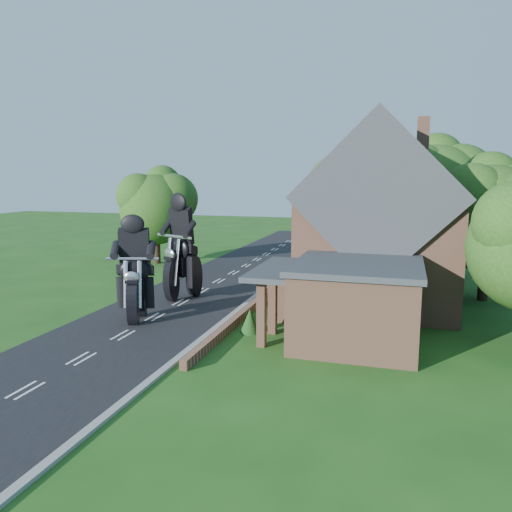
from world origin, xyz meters
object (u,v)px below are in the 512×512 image
(motorcycle_follow, at_px, (183,284))
(garden_wall, at_px, (264,296))
(house, at_px, (379,226))
(annex, at_px, (354,301))
(motorcycle_lead, at_px, (137,306))

(motorcycle_follow, bearing_deg, garden_wall, -140.99)
(house, bearing_deg, motorcycle_follow, -168.54)
(annex, distance_m, motorcycle_follow, 11.14)
(garden_wall, height_order, motorcycle_follow, motorcycle_follow)
(house, bearing_deg, garden_wall, -170.83)
(garden_wall, distance_m, annex, 8.19)
(motorcycle_lead, bearing_deg, motorcycle_follow, -110.05)
(house, height_order, motorcycle_follow, house)
(house, relative_size, annex, 1.45)
(annex, bearing_deg, motorcycle_lead, -179.71)
(motorcycle_lead, bearing_deg, annex, 163.82)
(garden_wall, xyz_separation_m, annex, (5.57, -5.80, 1.57))
(house, distance_m, motorcycle_follow, 11.47)
(annex, bearing_deg, motorcycle_follow, 155.40)
(motorcycle_lead, bearing_deg, garden_wall, -145.96)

